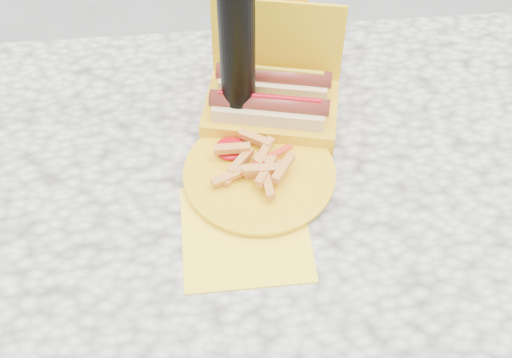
{
  "coord_description": "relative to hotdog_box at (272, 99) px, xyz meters",
  "views": [
    {
      "loc": [
        -0.04,
        -0.53,
        1.47
      ],
      "look_at": [
        0.01,
        0.01,
        0.8
      ],
      "focal_mm": 45.0,
      "sensor_mm": 36.0,
      "label": 1
    }
  ],
  "objects": [
    {
      "name": "picnic_table",
      "position": [
        -0.05,
        -0.17,
        -0.15
      ],
      "size": [
        1.2,
        0.8,
        0.75
      ],
      "color": "beige",
      "rests_on": "ground"
    },
    {
      "name": "hotdog_box",
      "position": [
        0.0,
        0.0,
        0.0
      ],
      "size": [
        0.23,
        0.18,
        0.17
      ],
      "rotation": [
        0.0,
        0.0,
        -0.22
      ],
      "color": "#E4AF0E",
      "rests_on": "picnic_table"
    },
    {
      "name": "fries_plate",
      "position": [
        -0.04,
        -0.13,
        -0.03
      ],
      "size": [
        0.22,
        0.29,
        0.04
      ],
      "rotation": [
        0.0,
        0.0,
        0.0
      ],
      "color": "yellow",
      "rests_on": "picnic_table"
    },
    {
      "name": "soda_cup",
      "position": [
        0.03,
        0.14,
        0.05
      ],
      "size": [
        0.09,
        0.09,
        0.17
      ],
      "rotation": [
        0.0,
        0.0,
        0.28
      ],
      "color": "orange",
      "rests_on": "picnic_table"
    }
  ]
}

